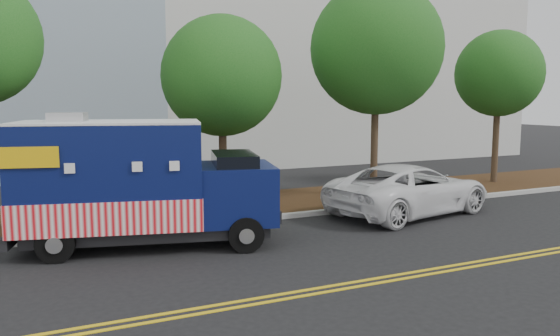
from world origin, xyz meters
name	(u,v)px	position (x,y,z in m)	size (l,w,h in m)	color
ground	(205,240)	(0.00, 0.00, 0.00)	(120.00, 120.00, 0.00)	black
curb	(190,226)	(0.00, 1.40, 0.07)	(120.00, 0.18, 0.15)	#9E9E99
mulch_strip	(172,212)	(0.00, 3.50, 0.07)	(120.00, 4.00, 0.15)	black
centerline_near	(276,295)	(0.00, -4.45, 0.01)	(120.00, 0.10, 0.01)	gold
centerline_far	(282,300)	(0.00, -4.70, 0.01)	(120.00, 0.10, 0.01)	gold
tree_b	(222,76)	(1.71, 3.42, 4.35)	(3.86, 3.86, 6.29)	#38281C
tree_c	(376,49)	(7.30, 2.96, 5.39)	(4.67, 4.67, 7.73)	#38281C
tree_d	(499,74)	(13.78, 3.49, 4.65)	(3.55, 3.55, 6.44)	#38281C
food_truck	(134,187)	(-1.72, 0.12, 1.50)	(6.66, 3.73, 3.32)	black
white_car	(410,189)	(6.85, 0.33, 0.79)	(2.64, 5.72, 1.59)	white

